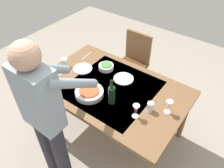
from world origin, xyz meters
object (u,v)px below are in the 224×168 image
at_px(wine_bottle, 112,95).
at_px(water_cup_near_right, 150,107).
at_px(dinner_plate_far, 123,79).
at_px(serving_bowl_pasta, 89,92).
at_px(chair_near, 134,59).
at_px(dinner_plate_near, 83,69).
at_px(person_server, 45,115).
at_px(wine_glass_right, 136,109).
at_px(side_bowl_salad, 106,67).
at_px(water_cup_near_left, 65,62).
at_px(wine_glass_left, 169,105).
at_px(dining_table, 112,92).

height_order(wine_bottle, water_cup_near_right, wine_bottle).
bearing_deg(dinner_plate_far, serving_bowl_pasta, 71.46).
height_order(chair_near, dinner_plate_near, chair_near).
relative_size(person_server, dinner_plate_far, 7.34).
bearing_deg(wine_glass_right, side_bowl_salad, -32.01).
distance_m(wine_bottle, dinner_plate_far, 0.41).
xyz_separation_m(chair_near, person_server, (-0.14, 1.69, 0.43)).
distance_m(chair_near, water_cup_near_left, 1.07).
relative_size(wine_glass_left, water_cup_near_left, 1.43).
height_order(chair_near, wine_bottle, wine_bottle).
relative_size(dinner_plate_near, dinner_plate_far, 1.00).
bearing_deg(serving_bowl_pasta, wine_glass_right, -176.16).
height_order(person_server, side_bowl_salad, person_server).
distance_m(water_cup_near_right, serving_bowl_pasta, 0.65).
xyz_separation_m(chair_near, water_cup_near_right, (-0.77, 0.96, 0.30)).
xyz_separation_m(person_server, serving_bowl_pasta, (-0.01, -0.55, -0.15)).
bearing_deg(chair_near, dinner_plate_near, 75.86).
bearing_deg(chair_near, wine_glass_right, 122.16).
relative_size(wine_glass_right, water_cup_near_left, 1.43).
bearing_deg(water_cup_near_right, wine_glass_right, 62.58).
relative_size(wine_bottle, dinner_plate_near, 1.29).
xyz_separation_m(dining_table, wine_glass_left, (-0.65, -0.03, 0.17)).
relative_size(person_server, water_cup_near_left, 16.03).
relative_size(chair_near, serving_bowl_pasta, 3.03).
bearing_deg(serving_bowl_pasta, dinner_plate_far, -108.54).
bearing_deg(wine_glass_right, person_server, 46.62).
relative_size(wine_bottle, wine_glass_left, 1.96).
height_order(wine_glass_left, serving_bowl_pasta, wine_glass_left).
height_order(wine_glass_right, water_cup_near_right, wine_glass_right).
relative_size(dining_table, person_server, 0.96).
height_order(dining_table, wine_bottle, wine_bottle).
height_order(wine_glass_right, side_bowl_salad, wine_glass_right).
bearing_deg(dining_table, dinner_plate_near, -6.51).
relative_size(water_cup_near_left, serving_bowl_pasta, 0.35).
bearing_deg(chair_near, water_cup_near_left, 65.10).
relative_size(water_cup_near_right, side_bowl_salad, 0.60).
distance_m(water_cup_near_left, dinner_plate_far, 0.76).
bearing_deg(water_cup_near_left, dining_table, -177.91).
bearing_deg(person_server, side_bowl_salad, -82.76).
bearing_deg(water_cup_near_left, wine_glass_right, 171.27).
relative_size(wine_bottle, serving_bowl_pasta, 0.99).
bearing_deg(wine_glass_left, water_cup_near_left, 2.48).
bearing_deg(wine_bottle, serving_bowl_pasta, 11.15).
height_order(water_cup_near_right, serving_bowl_pasta, water_cup_near_right).
distance_m(dining_table, wine_glass_right, 0.50).
xyz_separation_m(wine_bottle, dinner_plate_near, (0.62, -0.24, -0.10)).
bearing_deg(side_bowl_salad, serving_bowl_pasta, 106.26).
bearing_deg(serving_bowl_pasta, water_cup_near_left, -19.93).
relative_size(serving_bowl_pasta, side_bowl_salad, 1.67).
bearing_deg(water_cup_near_right, chair_near, -51.27).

